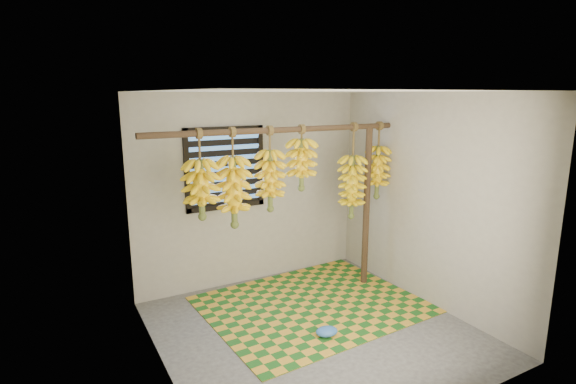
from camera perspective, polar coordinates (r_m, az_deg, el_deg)
floor at (r=4.84m, az=3.31°, el=-17.14°), size 3.00×3.00×0.01m
ceiling at (r=4.22m, az=3.72°, el=12.72°), size 3.00×3.00×0.01m
wall_back at (r=5.67m, az=-4.70°, el=0.32°), size 3.00×0.01×2.40m
wall_left at (r=3.82m, az=-16.04°, el=-6.09°), size 0.01×3.00×2.40m
wall_right at (r=5.32m, az=17.32°, el=-1.01°), size 0.01×3.00×2.40m
window at (r=5.45m, az=-7.98°, el=2.97°), size 1.00×0.04×1.00m
hanging_pole at (r=4.83m, az=-0.87°, el=7.88°), size 3.00×0.06×0.06m
support_post at (r=5.66m, az=9.94°, el=-1.92°), size 0.08×0.08×2.00m
woven_mat at (r=5.34m, az=3.11°, el=-14.06°), size 2.46×2.02×0.01m
plastic_bag at (r=4.70m, az=4.94°, el=-17.23°), size 0.26×0.20×0.09m
banana_bunch_a at (r=4.56m, az=-10.96°, el=0.34°), size 0.34×0.34×0.91m
banana_bunch_b at (r=4.69m, az=-6.90°, el=0.01°), size 0.35×0.35×1.04m
banana_bunch_c at (r=4.84m, az=-2.29°, el=1.47°), size 0.33×0.33×0.92m
banana_bunch_d at (r=5.00m, az=1.71°, el=3.52°), size 0.32×0.32×0.73m
banana_bunch_e at (r=5.45m, az=8.14°, el=0.65°), size 0.32×0.32×1.15m
banana_bunch_f at (r=5.66m, az=11.28°, el=2.49°), size 0.30×0.30×0.95m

